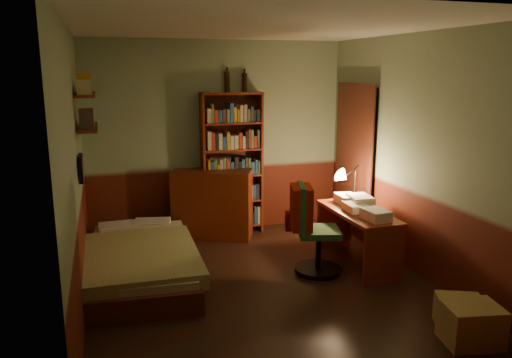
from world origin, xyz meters
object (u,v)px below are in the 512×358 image
object	(u,v)px
desk	(357,238)
office_chair	(319,233)
bed	(140,250)
dresser	(213,203)
mini_stereo	(221,162)
desk_lamp	(356,173)
cardboard_box_a	(471,324)
cardboard_box_b	(460,313)
bookshelf	(232,164)

from	to	relation	value
desk	office_chair	xyz separation A→B (m)	(-0.52, -0.08, 0.14)
bed	dresser	distance (m)	1.53
dresser	mini_stereo	size ratio (longest dim) A/B	3.79
desk_lamp	cardboard_box_a	xyz separation A→B (m)	(-0.18, -2.37, -0.79)
desk	cardboard_box_a	xyz separation A→B (m)	(0.07, -1.81, -0.15)
mini_stereo	desk	world-z (taller)	mini_stereo
desk	desk_lamp	size ratio (longest dim) A/B	1.92
bed	desk	xyz separation A→B (m)	(2.42, -0.38, 0.01)
bed	cardboard_box_b	xyz separation A→B (m)	(2.58, -1.95, -0.17)
dresser	mini_stereo	world-z (taller)	mini_stereo
mini_stereo	bookshelf	xyz separation A→B (m)	(0.15, -0.04, -0.03)
bed	desk_lamp	xyz separation A→B (m)	(2.67, 0.18, 0.65)
mini_stereo	desk	distance (m)	2.12
desk	desk_lamp	distance (m)	0.88
dresser	bookshelf	size ratio (longest dim) A/B	0.54
mini_stereo	cardboard_box_b	xyz separation A→B (m)	(1.37, -3.17, -0.85)
desk	office_chair	world-z (taller)	office_chair
mini_stereo	office_chair	distance (m)	1.90
office_chair	cardboard_box_a	world-z (taller)	office_chair
desk	bookshelf	bearing A→B (deg)	123.71
bed	bookshelf	world-z (taller)	bookshelf
bed	desk_lamp	size ratio (longest dim) A/B	3.32
bookshelf	desk	world-z (taller)	bookshelf
desk_lamp	cardboard_box_a	size ratio (longest dim) A/B	1.40
bookshelf	cardboard_box_b	size ratio (longest dim) A/B	5.03
dresser	cardboard_box_a	size ratio (longest dim) A/B	2.32
mini_stereo	bed	bearing A→B (deg)	-116.01
desk	office_chair	size ratio (longest dim) A/B	1.29
bed	desk_lamp	bearing A→B (deg)	7.98
dresser	cardboard_box_a	distance (m)	3.60
bookshelf	cardboard_box_a	size ratio (longest dim) A/B	4.32
dresser	bookshelf	xyz separation A→B (m)	(0.30, 0.08, 0.50)
dresser	cardboard_box_b	bearing A→B (deg)	-39.98
desk_lamp	cardboard_box_a	bearing A→B (deg)	-80.37
dresser	desk_lamp	xyz separation A→B (m)	(1.61, -0.93, 0.49)
dresser	cardboard_box_b	xyz separation A→B (m)	(1.52, -3.05, -0.32)
bookshelf	desk	bearing A→B (deg)	-52.75
desk_lamp	office_chair	size ratio (longest dim) A/B	0.67
bed	mini_stereo	world-z (taller)	mini_stereo
cardboard_box_b	office_chair	bearing A→B (deg)	114.61
bed	office_chair	bearing A→B (deg)	-9.51
bed	dresser	world-z (taller)	dresser
desk	bed	bearing A→B (deg)	170.51
bookshelf	desk	distance (m)	2.00
dresser	desk	bearing A→B (deg)	-23.84
bookshelf	office_chair	distance (m)	1.81
dresser	desk	size ratio (longest dim) A/B	0.86
bed	cardboard_box_b	bearing A→B (deg)	-32.85
mini_stereo	cardboard_box_a	distance (m)	3.74
mini_stereo	bookshelf	size ratio (longest dim) A/B	0.14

